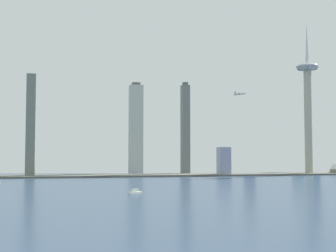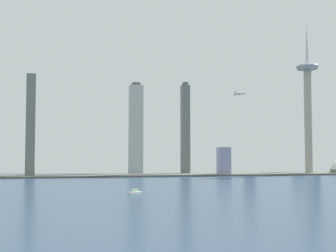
# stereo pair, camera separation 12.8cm
# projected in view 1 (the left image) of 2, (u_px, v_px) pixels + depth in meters

# --- Properties ---
(ground_plane) EXTENTS (6000.00, 6000.00, 0.00)m
(ground_plane) POSITION_uv_depth(u_px,v_px,m) (331.00, 204.00, 369.80)
(ground_plane) COLOR #2D425C
(waterfront_pier) EXTENTS (980.20, 78.68, 3.08)m
(waterfront_pier) POSITION_uv_depth(u_px,v_px,m) (171.00, 175.00, 875.31)
(waterfront_pier) COLOR #595951
(waterfront_pier) RESTS_ON ground
(observation_tower) EXTENTS (44.73, 44.73, 304.79)m
(observation_tower) POSITION_uv_depth(u_px,v_px,m) (308.00, 97.00, 944.50)
(observation_tower) COLOR #ABA793
(observation_tower) RESTS_ON ground
(skyscraper_0) EXTENTS (15.37, 17.71, 182.69)m
(skyscraper_0) POSITION_uv_depth(u_px,v_px,m) (185.00, 129.00, 933.64)
(skyscraper_0) COLOR slate
(skyscraper_0) RESTS_ON ground
(skyscraper_1) EXTENTS (12.41, 17.92, 156.47)m
(skyscraper_1) POSITION_uv_depth(u_px,v_px,m) (315.00, 139.00, 1051.76)
(skyscraper_1) COLOR #445C75
(skyscraper_1) RESTS_ON ground
(skyscraper_2) EXTENTS (18.09, 20.65, 96.21)m
(skyscraper_2) POSITION_uv_depth(u_px,v_px,m) (249.00, 152.00, 1021.78)
(skyscraper_2) COLOR slate
(skyscraper_2) RESTS_ON ground
(skyscraper_3) EXTENTS (26.22, 23.77, 183.97)m
(skyscraper_3) POSITION_uv_depth(u_px,v_px,m) (136.00, 129.00, 946.40)
(skyscraper_3) COLOR #B8BFB5
(skyscraper_3) RESTS_ON ground
(skyscraper_4) EXTENTS (22.66, 18.91, 53.24)m
(skyscraper_4) POSITION_uv_depth(u_px,v_px,m) (224.00, 161.00, 882.45)
(skyscraper_4) COLOR #9295B6
(skyscraper_4) RESTS_ON ground
(skyscraper_5) EXTENTS (15.90, 24.96, 179.65)m
(skyscraper_5) POSITION_uv_depth(u_px,v_px,m) (31.00, 126.00, 825.08)
(skyscraper_5) COLOR slate
(skyscraper_5) RESTS_ON ground
(skyscraper_6) EXTENTS (14.81, 27.91, 84.59)m
(skyscraper_6) POSITION_uv_depth(u_px,v_px,m) (298.00, 158.00, 1033.19)
(skyscraper_6) COLOR slate
(skyscraper_6) RESTS_ON ground
(boat_1) EXTENTS (14.94, 11.72, 4.82)m
(boat_1) POSITION_uv_depth(u_px,v_px,m) (135.00, 192.00, 465.00)
(boat_1) COLOR white
(boat_1) RESTS_ON ground
(channel_buoy_0) EXTENTS (1.86, 1.86, 1.56)m
(channel_buoy_0) POSITION_uv_depth(u_px,v_px,m) (135.00, 192.00, 478.49)
(channel_buoy_0) COLOR yellow
(channel_buoy_0) RESTS_ON ground
(channel_buoy_1) EXTENTS (1.44, 1.44, 2.32)m
(channel_buoy_1) POSITION_uv_depth(u_px,v_px,m) (64.00, 180.00, 692.46)
(channel_buoy_1) COLOR yellow
(channel_buoy_1) RESTS_ON ground
(airplane) EXTENTS (29.30, 27.88, 7.94)m
(airplane) POSITION_uv_depth(u_px,v_px,m) (240.00, 94.00, 948.03)
(airplane) COLOR #B7C0BC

